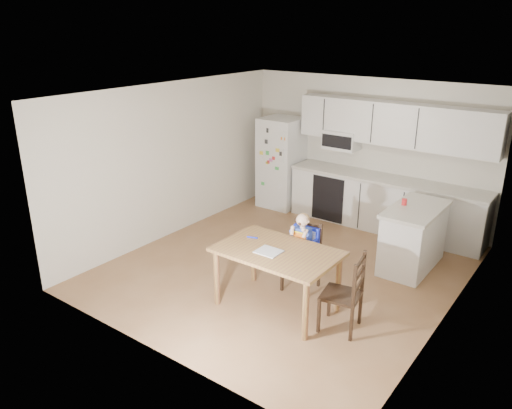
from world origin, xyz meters
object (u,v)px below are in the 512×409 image
(refrigerator, at_px, (281,163))
(chair_side, at_px, (350,289))
(kitchen_island, at_px, (413,237))
(red_cup, at_px, (404,202))
(dining_table, at_px, (277,258))
(chair_booster, at_px, (303,243))

(refrigerator, distance_m, chair_side, 4.28)
(kitchen_island, height_order, red_cup, red_cup)
(chair_side, bearing_deg, kitchen_island, 169.22)
(dining_table, xyz_separation_m, chair_booster, (-0.00, 0.61, -0.03))
(dining_table, bearing_deg, kitchen_island, 65.21)
(dining_table, relative_size, chair_booster, 1.36)
(kitchen_island, bearing_deg, chair_booster, -123.38)
(kitchen_island, distance_m, dining_table, 2.29)
(red_cup, bearing_deg, chair_side, -85.17)
(refrigerator, distance_m, kitchen_island, 3.19)
(refrigerator, xyz_separation_m, kitchen_island, (2.98, -1.06, -0.39))
(refrigerator, xyz_separation_m, dining_table, (2.03, -3.13, -0.17))
(kitchen_island, xyz_separation_m, chair_side, (-0.01, -2.01, 0.07))
(chair_booster, bearing_deg, chair_side, -34.31)
(red_cup, height_order, chair_booster, chair_booster)
(dining_table, bearing_deg, chair_side, 4.07)
(dining_table, distance_m, chair_side, 0.96)
(red_cup, bearing_deg, kitchen_island, 1.02)
(red_cup, distance_m, dining_table, 2.23)
(red_cup, distance_m, chair_booster, 1.68)
(refrigerator, bearing_deg, red_cup, -20.72)
(refrigerator, xyz_separation_m, chair_side, (2.97, -3.06, -0.31))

